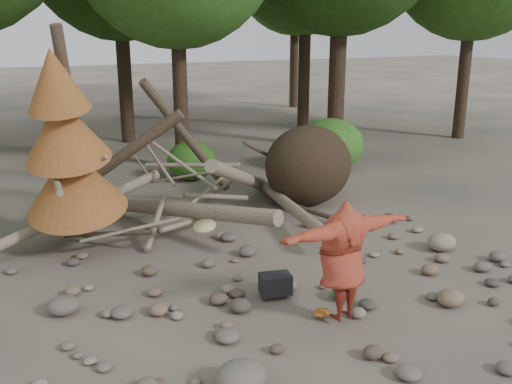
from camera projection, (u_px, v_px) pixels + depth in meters
name	position (u px, v px, depth m)	size (l,w,h in m)	color
ground	(305.00, 295.00, 9.44)	(120.00, 120.00, 0.00)	#514C44
deadfall_pile	(289.00, 170.00, 13.68)	(8.55, 5.24, 3.30)	#332619
dead_conifer	(68.00, 149.00, 10.47)	(2.06, 2.16, 4.35)	#4C3F30
bush_mid	(191.00, 161.00, 16.36)	(1.40, 1.40, 1.12)	#30641D
bush_right	(331.00, 145.00, 17.35)	(2.00, 2.00, 1.60)	#3C7725
frisbee_thrower	(342.00, 260.00, 8.31)	(3.46, 0.74, 1.86)	#A13724
backpack	(275.00, 287.00, 9.33)	(0.50, 0.33, 0.33)	black
cloth_green	(344.00, 295.00, 9.25)	(0.45, 0.37, 0.17)	#2C6E32
cloth_orange	(321.00, 315.00, 8.65)	(0.28, 0.23, 0.10)	#9D511A
boulder_front_left	(241.00, 377.00, 6.91)	(0.63, 0.57, 0.38)	#6B6459
boulder_front_right	(451.00, 298.00, 9.03)	(0.45, 0.40, 0.27)	#7C684E
boulder_mid_right	(442.00, 242.00, 11.26)	(0.57, 0.52, 0.34)	gray
boulder_mid_left	(63.00, 305.00, 8.76)	(0.50, 0.45, 0.30)	#615A52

